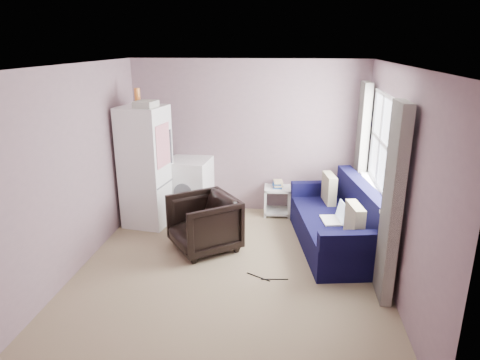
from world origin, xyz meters
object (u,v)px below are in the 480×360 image
object	(u,v)px
washing_machine	(190,185)
side_table	(277,198)
armchair	(204,221)
sofa	(339,224)
fridge	(146,166)

from	to	relation	value
washing_machine	side_table	distance (m)	1.46
armchair	washing_machine	bearing A→B (deg)	165.26
sofa	fridge	bearing A→B (deg)	160.94
fridge	side_table	world-z (taller)	fridge
armchair	washing_machine	world-z (taller)	washing_machine
fridge	sofa	xyz separation A→B (m)	(2.89, -0.48, -0.61)
fridge	sofa	bearing A→B (deg)	-0.87
armchair	side_table	bearing A→B (deg)	109.56
fridge	sofa	size ratio (longest dim) A/B	0.98
armchair	fridge	bearing A→B (deg)	-162.46
side_table	sofa	size ratio (longest dim) A/B	0.27
side_table	sofa	world-z (taller)	sofa
side_table	washing_machine	bearing A→B (deg)	-174.98
fridge	sofa	distance (m)	3.00
washing_machine	armchair	bearing A→B (deg)	-63.17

